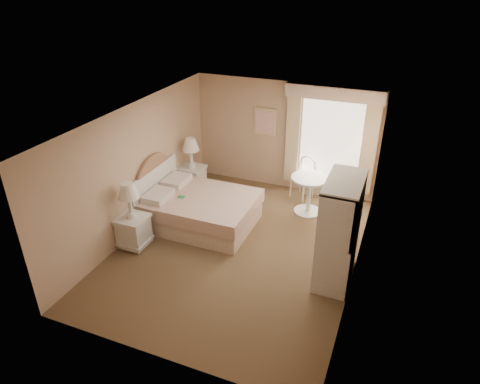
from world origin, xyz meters
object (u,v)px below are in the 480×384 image
at_px(nightstand_far, 192,172).
at_px(armoire, 338,239).
at_px(bed, 197,208).
at_px(round_table, 309,189).
at_px(nightstand_near, 132,223).
at_px(cafe_chair, 305,174).

bearing_deg(nightstand_far, armoire, -27.46).
xyz_separation_m(bed, round_table, (1.99, 1.27, 0.20)).
distance_m(nightstand_near, armoire, 3.69).
height_order(bed, nightstand_far, bed).
bearing_deg(cafe_chair, nightstand_near, -105.00).
relative_size(nightstand_near, armoire, 0.70).
relative_size(round_table, armoire, 0.45).
height_order(nightstand_near, nightstand_far, nightstand_far).
relative_size(bed, nightstand_far, 1.65).
xyz_separation_m(nightstand_far, armoire, (3.65, -1.90, 0.27)).
height_order(cafe_chair, armoire, armoire).
bearing_deg(armoire, nightstand_far, 152.54).
relative_size(bed, nightstand_near, 1.66).
bearing_deg(nightstand_far, cafe_chair, 16.54).
xyz_separation_m(nightstand_far, round_table, (2.71, 0.06, 0.06)).
relative_size(round_table, cafe_chair, 0.86).
bearing_deg(nightstand_near, armoire, 7.22).
distance_m(cafe_chair, armoire, 2.90).
relative_size(nightstand_far, armoire, 0.71).
bearing_deg(cafe_chair, armoire, -41.87).
xyz_separation_m(bed, armoire, (2.93, -0.69, 0.41)).
bearing_deg(armoire, cafe_chair, 114.76).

